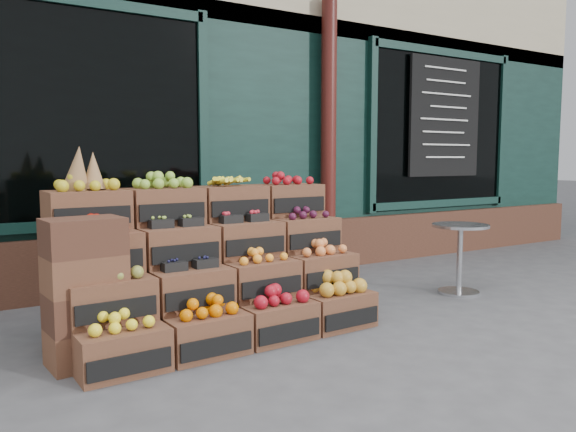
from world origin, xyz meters
TOP-DOWN VIEW (x-y plane):
  - ground at (0.00, 0.00)m, footprint 60.00×60.00m
  - shop_facade at (0.00, 5.11)m, footprint 12.00×6.24m
  - crate_display at (-0.97, 0.59)m, footprint 2.33×1.19m
  - spare_crates at (-1.96, 0.35)m, footprint 0.51×0.38m
  - bistro_table at (1.62, 0.40)m, footprint 0.55×0.55m
  - shopkeeper at (-1.68, 2.88)m, footprint 0.83×0.65m

SIDE VIEW (x-z plane):
  - ground at x=0.00m, z-range 0.00..0.00m
  - bistro_table at x=1.62m, z-range 0.09..0.78m
  - crate_display at x=-0.97m, z-range -0.28..1.16m
  - spare_crates at x=-1.96m, z-range 0.00..0.96m
  - shopkeeper at x=-1.68m, z-range 0.00..2.00m
  - shop_facade at x=0.00m, z-range 0.00..4.80m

